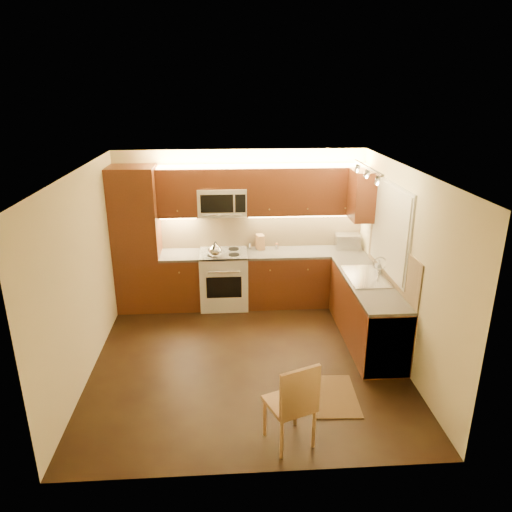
{
  "coord_description": "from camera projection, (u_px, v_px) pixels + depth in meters",
  "views": [
    {
      "loc": [
        -0.25,
        -5.5,
        3.43
      ],
      "look_at": [
        0.15,
        0.55,
        1.25
      ],
      "focal_mm": 33.28,
      "sensor_mm": 36.0,
      "label": 1
    }
  ],
  "objects": [
    {
      "name": "rug",
      "position": [
        333.0,
        396.0,
        5.55
      ],
      "size": [
        0.59,
        0.85,
        0.01
      ],
      "primitive_type": "cube",
      "rotation": [
        0.0,
        0.0,
        -0.05
      ],
      "color": "black",
      "rests_on": "floor"
    },
    {
      "name": "counter_back_left",
      "position": [
        180.0,
        255.0,
        7.58
      ],
      "size": [
        0.62,
        0.6,
        0.04
      ],
      "primitive_type": "cube",
      "color": "#33312F",
      "rests_on": "base_cab_back_left"
    },
    {
      "name": "window_frame",
      "position": [
        391.0,
        229.0,
        6.44
      ],
      "size": [
        0.03,
        1.44,
        1.24
      ],
      "primitive_type": "cube",
      "color": "silver",
      "rests_on": "wall_right"
    },
    {
      "name": "kettle",
      "position": [
        215.0,
        249.0,
        7.34
      ],
      "size": [
        0.27,
        0.27,
        0.25
      ],
      "primitive_type": null,
      "rotation": [
        0.0,
        0.0,
        -0.28
      ],
      "color": "silver",
      "rests_on": "stove"
    },
    {
      "name": "toaster_oven",
      "position": [
        347.0,
        241.0,
        7.81
      ],
      "size": [
        0.41,
        0.32,
        0.24
      ],
      "primitive_type": "cube",
      "rotation": [
        0.0,
        0.0,
        -0.06
      ],
      "color": "silver",
      "rests_on": "counter_back_right"
    },
    {
      "name": "backsplash_right",
      "position": [
        392.0,
        260.0,
        6.43
      ],
      "size": [
        0.02,
        2.0,
        0.6
      ],
      "primitive_type": "cube",
      "color": "tan",
      "rests_on": "wall_right"
    },
    {
      "name": "spice_jar_c",
      "position": [
        276.0,
        247.0,
        7.77
      ],
      "size": [
        0.06,
        0.06,
        0.09
      ],
      "primitive_type": "cylinder",
      "rotation": [
        0.0,
        0.0,
        0.33
      ],
      "color": "silver",
      "rests_on": "counter_back_right"
    },
    {
      "name": "microwave",
      "position": [
        222.0,
        201.0,
        7.44
      ],
      "size": [
        0.76,
        0.38,
        0.44
      ],
      "primitive_type": null,
      "color": "silver",
      "rests_on": "wall_back"
    },
    {
      "name": "soap_bottle",
      "position": [
        378.0,
        265.0,
        6.85
      ],
      "size": [
        0.09,
        0.09,
        0.17
      ],
      "primitive_type": "imported",
      "rotation": [
        0.0,
        0.0,
        0.24
      ],
      "color": "silver",
      "rests_on": "counter_right"
    },
    {
      "name": "wall_right",
      "position": [
        403.0,
        267.0,
        6.04
      ],
      "size": [
        0.01,
        4.0,
        2.5
      ],
      "primitive_type": "cube",
      "color": "beige",
      "rests_on": "ground"
    },
    {
      "name": "counter_back_right",
      "position": [
        306.0,
        252.0,
        7.7
      ],
      "size": [
        1.92,
        0.6,
        0.04
      ],
      "primitive_type": "cube",
      "color": "#33312F",
      "rests_on": "base_cab_back_right"
    },
    {
      "name": "base_cab_back_left",
      "position": [
        182.0,
        281.0,
        7.73
      ],
      "size": [
        0.62,
        0.6,
        0.86
      ],
      "primitive_type": "cube",
      "color": "#46250F",
      "rests_on": "floor"
    },
    {
      "name": "spice_jar_b",
      "position": [
        263.0,
        245.0,
        7.82
      ],
      "size": [
        0.04,
        0.04,
        0.1
      ],
      "primitive_type": "cylinder",
      "rotation": [
        0.0,
        0.0,
        -0.02
      ],
      "color": "brown",
      "rests_on": "counter_back_right"
    },
    {
      "name": "window_blinds",
      "position": [
        389.0,
        229.0,
        6.44
      ],
      "size": [
        0.02,
        1.36,
        1.16
      ],
      "primitive_type": "cube",
      "color": "silver",
      "rests_on": "wall_right"
    },
    {
      "name": "wall_front",
      "position": [
        258.0,
        357.0,
        4.04
      ],
      "size": [
        4.0,
        0.01,
        2.5
      ],
      "primitive_type": "cube",
      "color": "beige",
      "rests_on": "ground"
    },
    {
      "name": "spice_jar_a",
      "position": [
        250.0,
        246.0,
        7.77
      ],
      "size": [
        0.05,
        0.05,
        0.11
      ],
      "primitive_type": "cylinder",
      "rotation": [
        0.0,
        0.0,
        0.37
      ],
      "color": "silver",
      "rests_on": "counter_back_right"
    },
    {
      "name": "stove",
      "position": [
        224.0,
        279.0,
        7.74
      ],
      "size": [
        0.76,
        0.65,
        0.92
      ],
      "primitive_type": null,
      "color": "silver",
      "rests_on": "floor"
    },
    {
      "name": "upper_cab_bridge",
      "position": [
        222.0,
        177.0,
        7.33
      ],
      "size": [
        0.76,
        0.35,
        0.31
      ],
      "primitive_type": "cube",
      "color": "#46250F",
      "rests_on": "wall_back"
    },
    {
      "name": "base_cab_back_right",
      "position": [
        305.0,
        278.0,
        7.86
      ],
      "size": [
        1.92,
        0.6,
        0.86
      ],
      "primitive_type": "cube",
      "color": "#46250F",
      "rests_on": "floor"
    },
    {
      "name": "counter_right",
      "position": [
        369.0,
        282.0,
        6.52
      ],
      "size": [
        0.6,
        2.0,
        0.04
      ],
      "primitive_type": "cube",
      "color": "#33312F",
      "rests_on": "base_cab_right"
    },
    {
      "name": "sink",
      "position": [
        366.0,
        272.0,
        6.63
      ],
      "size": [
        0.52,
        0.86,
        0.15
      ],
      "primitive_type": null,
      "color": "silver",
      "rests_on": "counter_right"
    },
    {
      "name": "wall_back",
      "position": [
        241.0,
        226.0,
        7.8
      ],
      "size": [
        4.0,
        0.01,
        2.5
      ],
      "primitive_type": "cube",
      "color": "beige",
      "rests_on": "ground"
    },
    {
      "name": "wall_left",
      "position": [
        84.0,
        275.0,
        5.79
      ],
      "size": [
        0.01,
        4.0,
        2.5
      ],
      "primitive_type": "cube",
      "color": "beige",
      "rests_on": "ground"
    },
    {
      "name": "base_cab_right",
      "position": [
        366.0,
        312.0,
        6.68
      ],
      "size": [
        0.6,
        2.0,
        0.86
      ],
      "primitive_type": "cube",
      "color": "#46250F",
      "rests_on": "floor"
    },
    {
      "name": "dining_chair",
      "position": [
        289.0,
        401.0,
        4.7
      ],
      "size": [
        0.55,
        0.55,
        0.96
      ],
      "primitive_type": null,
      "rotation": [
        0.0,
        0.0,
        0.38
      ],
      "color": "#A4714A",
      "rests_on": "floor"
    },
    {
      "name": "backsplash_back",
      "position": [
        262.0,
        229.0,
        7.82
      ],
      "size": [
        3.3,
        0.02,
        0.6
      ],
      "primitive_type": "cube",
      "color": "tan",
      "rests_on": "wall_back"
    },
    {
      "name": "spice_jar_d",
      "position": [
        277.0,
        246.0,
        7.78
      ],
      "size": [
        0.05,
        0.05,
        0.1
      ],
      "primitive_type": "cylinder",
      "rotation": [
        0.0,
        0.0,
        0.14
      ],
      "color": "brown",
      "rests_on": "counter_back_right"
    },
    {
      "name": "upper_cab_back_right",
      "position": [
        307.0,
        190.0,
        7.48
      ],
      "size": [
        1.92,
        0.35,
        0.75
      ],
      "primitive_type": "cube",
      "color": "#46250F",
      "rests_on": "wall_back"
    },
    {
      "name": "knife_block",
      "position": [
        260.0,
        242.0,
        7.76
      ],
      "size": [
        0.14,
        0.19,
        0.24
      ],
      "primitive_type": "cube",
      "rotation": [
        0.0,
        0.0,
        0.2
      ],
      "color": "#A4714A",
      "rests_on": "counter_back_right"
    },
    {
      "name": "upper_cab_back_left",
      "position": [
        177.0,
        192.0,
        7.36
      ],
      "size": [
        0.62,
        0.35,
        0.75
      ],
      "primitive_type": "cube",
      "color": "#46250F",
      "rests_on": "wall_back"
    },
    {
      "name": "ceiling",
      "position": [
        246.0,
        171.0,
        5.49
      ],
      "size": [
        4.0,
        4.0,
        0.01
      ],
      "primitive_type": "cube",
      "color": "beige",
      "rests_on": "ground"
    },
    {
      "name": "faucet",
      "position": [
        379.0,
        267.0,
        6.62
      ],
      "size": [
        0.2,
        0.04,
        0.3
      ],
      "primitive_type": null,
      "color": "silver",
      "rests_on": "counter_right"
    },
    {
      "name": "dishwasher",
      "position": [
        382.0,
        337.0,
        6.02
      ],
      "size": [
        0.58,
        0.6,
        0.84
      ],
      "primitive_type": "cube",
      "color": "silver",
      "rests_on": "floor"
    },
    {
      "name": "pantry",
      "position": [
        137.0,
        240.0,
        7.45
      ],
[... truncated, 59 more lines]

